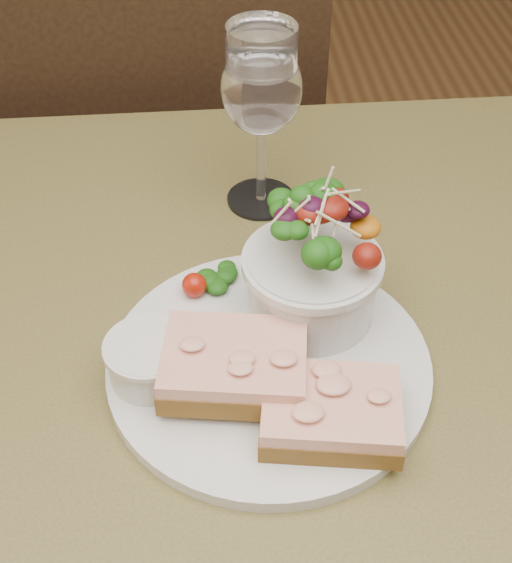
{
  "coord_description": "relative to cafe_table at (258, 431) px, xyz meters",
  "views": [
    {
      "loc": [
        -0.04,
        -0.43,
        1.24
      ],
      "look_at": [
        0.0,
        0.03,
        0.81
      ],
      "focal_mm": 50.0,
      "sensor_mm": 36.0,
      "label": 1
    }
  ],
  "objects": [
    {
      "name": "wine_glass",
      "position": [
        0.02,
        0.21,
        0.22
      ],
      "size": [
        0.08,
        0.08,
        0.18
      ],
      "color": "white",
      "rests_on": "cafe_table"
    },
    {
      "name": "ramekin",
      "position": [
        -0.09,
        -0.02,
        0.13
      ],
      "size": [
        0.06,
        0.06,
        0.04
      ],
      "color": "beige",
      "rests_on": "dinner_plate"
    },
    {
      "name": "cafe_table",
      "position": [
        0.0,
        0.0,
        0.0
      ],
      "size": [
        0.8,
        0.8,
        0.75
      ],
      "color": "#433F1D",
      "rests_on": "ground"
    },
    {
      "name": "chair_far",
      "position": [
        -0.09,
        0.65,
        -0.36
      ],
      "size": [
        0.44,
        0.44,
        0.9
      ],
      "rotation": [
        0.0,
        0.0,
        3.19
      ],
      "color": "black",
      "rests_on": "ground"
    },
    {
      "name": "garnish",
      "position": [
        -0.04,
        0.07,
        0.12
      ],
      "size": [
        0.05,
        0.04,
        0.02
      ],
      "color": "#0D380A",
      "rests_on": "dinner_plate"
    },
    {
      "name": "salad_bowl",
      "position": [
        0.05,
        0.04,
        0.17
      ],
      "size": [
        0.11,
        0.11,
        0.13
      ],
      "color": "silver",
      "rests_on": "dinner_plate"
    },
    {
      "name": "sandwich_back",
      "position": [
        -0.02,
        -0.04,
        0.14
      ],
      "size": [
        0.12,
        0.1,
        0.03
      ],
      "rotation": [
        0.0,
        0.0,
        -0.15
      ],
      "color": "#462D12",
      "rests_on": "dinner_plate"
    },
    {
      "name": "dinner_plate",
      "position": [
        0.01,
        -0.01,
        0.11
      ],
      "size": [
        0.26,
        0.26,
        0.01
      ],
      "primitive_type": "cylinder",
      "color": "silver",
      "rests_on": "cafe_table"
    },
    {
      "name": "sandwich_front",
      "position": [
        0.05,
        -0.08,
        0.13
      ],
      "size": [
        0.11,
        0.09,
        0.03
      ],
      "rotation": [
        0.0,
        0.0,
        -0.16
      ],
      "color": "#462D12",
      "rests_on": "dinner_plate"
    }
  ]
}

